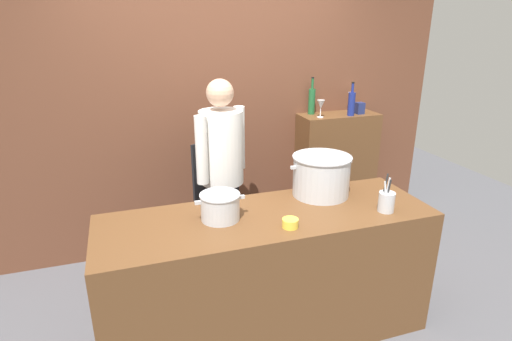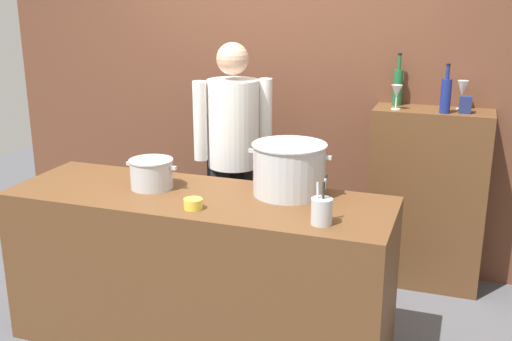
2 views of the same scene
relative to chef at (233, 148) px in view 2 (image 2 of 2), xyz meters
name	(u,v)px [view 2 (image 2 of 2)]	position (x,y,z in m)	size (l,w,h in m)	color
ground_plane	(202,339)	(0.10, -0.80, -0.96)	(8.00, 8.00, 0.00)	#4C4C51
brick_back_panel	(276,58)	(0.10, 0.60, 0.54)	(4.40, 0.10, 3.00)	brown
prep_counter	(200,270)	(0.10, -0.80, -0.51)	(2.14, 0.70, 0.90)	brown
bar_cabinet	(426,199)	(1.25, 0.39, -0.35)	(0.76, 0.32, 1.23)	brown
chef	(233,148)	(0.00, 0.00, 0.00)	(0.46, 0.41, 1.66)	black
stockpot_large	(289,169)	(0.57, -0.61, 0.08)	(0.47, 0.41, 0.28)	#B7BABF
stockpot_small	(152,174)	(-0.20, -0.76, 0.02)	(0.31, 0.25, 0.17)	#B7BABF
utensil_crock	(322,210)	(0.84, -0.99, 0.00)	(0.10, 0.10, 0.25)	#B7BABF
butter_jar	(193,204)	(0.17, -1.00, -0.04)	(0.10, 0.10, 0.05)	yellow
wine_bottle_cobalt	(446,95)	(1.32, 0.30, 0.38)	(0.07, 0.07, 0.31)	navy
wine_bottle_green	(398,86)	(1.00, 0.48, 0.39)	(0.06, 0.06, 0.35)	#1E592D
wine_glass_wide	(462,89)	(1.41, 0.46, 0.40)	(0.07, 0.07, 0.19)	silver
wine_glass_short	(397,92)	(1.01, 0.32, 0.38)	(0.07, 0.07, 0.16)	silver
spice_tin_navy	(465,105)	(1.44, 0.34, 0.32)	(0.07, 0.07, 0.11)	navy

